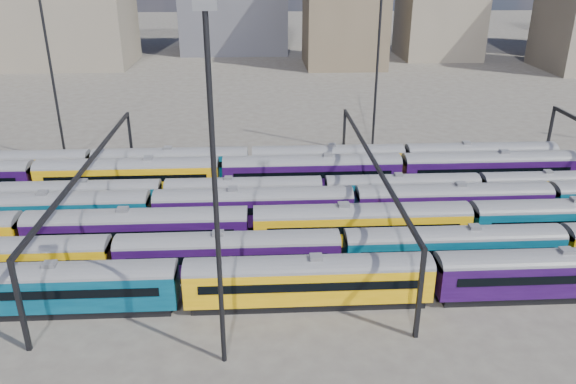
{
  "coord_description": "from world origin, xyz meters",
  "views": [
    {
      "loc": [
        -2.05,
        -55.85,
        28.03
      ],
      "look_at": [
        1.09,
        2.76,
        3.0
      ],
      "focal_mm": 35.0,
      "sensor_mm": 36.0,
      "label": 1
    }
  ],
  "objects_px": {
    "rake_1": "(113,253)",
    "mast_2": "(215,188)",
    "rake_2": "(361,221)",
    "rake_0": "(434,272)"
  },
  "relations": [
    {
      "from": "rake_1",
      "to": "mast_2",
      "type": "distance_m",
      "value": 19.62
    },
    {
      "from": "rake_0",
      "to": "rake_2",
      "type": "xyz_separation_m",
      "value": [
        -4.51,
        10.0,
        0.13
      ]
    },
    {
      "from": "rake_1",
      "to": "rake_2",
      "type": "height_order",
      "value": "rake_2"
    },
    {
      "from": "rake_0",
      "to": "rake_2",
      "type": "relative_size",
      "value": 0.82
    },
    {
      "from": "rake_2",
      "to": "mast_2",
      "type": "bearing_deg",
      "value": -127.76
    },
    {
      "from": "rake_1",
      "to": "rake_2",
      "type": "xyz_separation_m",
      "value": [
        23.87,
        5.0,
        0.18
      ]
    },
    {
      "from": "rake_0",
      "to": "rake_1",
      "type": "relative_size",
      "value": 1.02
    },
    {
      "from": "rake_2",
      "to": "mast_2",
      "type": "xyz_separation_m",
      "value": [
        -13.17,
        -17.0,
        11.06
      ]
    },
    {
      "from": "mast_2",
      "to": "rake_1",
      "type": "bearing_deg",
      "value": 131.71
    },
    {
      "from": "rake_1",
      "to": "mast_2",
      "type": "xyz_separation_m",
      "value": [
        10.7,
        -12.0,
        11.24
      ]
    }
  ]
}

